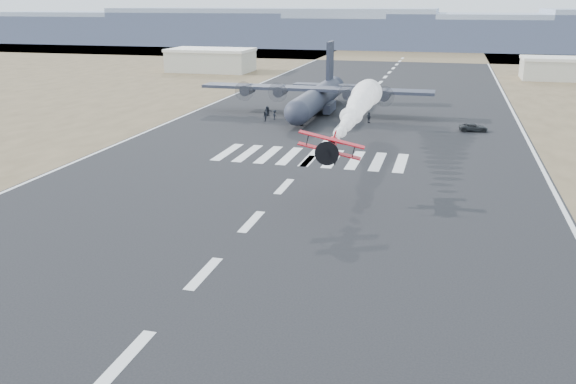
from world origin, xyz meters
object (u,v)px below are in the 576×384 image
at_px(crew_c, 275,115).
at_px(crew_a, 352,120).
at_px(aerobatic_biplane, 330,146).
at_px(crew_b, 300,117).
at_px(crew_f, 268,111).
at_px(crew_e, 267,111).
at_px(crew_h, 265,117).
at_px(support_vehicle, 473,128).
at_px(hangar_left, 211,60).
at_px(transport_aircraft, 317,96).
at_px(crew_g, 354,114).
at_px(crew_d, 369,118).
at_px(hangar_right, 561,68).

bearing_deg(crew_c, crew_a, -136.42).
relative_size(aerobatic_biplane, crew_b, 4.13).
bearing_deg(crew_f, crew_c, 118.97).
height_order(crew_e, crew_h, crew_e).
relative_size(aerobatic_biplane, crew_h, 3.90).
bearing_deg(support_vehicle, crew_e, 74.83).
xyz_separation_m(crew_b, crew_f, (-6.96, 3.92, -0.01)).
distance_m(hangar_left, transport_aircraft, 76.48).
relative_size(crew_c, crew_f, 1.09).
relative_size(support_vehicle, crew_h, 2.64).
bearing_deg(crew_a, support_vehicle, -132.20).
bearing_deg(crew_e, hangar_left, 77.93).
xyz_separation_m(hangar_left, crew_a, (53.80, -71.32, -2.58)).
distance_m(hangar_left, crew_g, 84.68).
bearing_deg(crew_h, crew_g, 90.67).
xyz_separation_m(transport_aircraft, crew_g, (7.72, -4.34, -2.29)).
bearing_deg(crew_g, crew_f, 78.05).
bearing_deg(support_vehicle, crew_b, 80.64).
distance_m(transport_aircraft, crew_a, 13.10).
xyz_separation_m(aerobatic_biplane, crew_d, (-1.76, 44.97, -5.17)).
bearing_deg(aerobatic_biplane, crew_f, 111.66).
height_order(hangar_left, crew_a, hangar_left).
bearing_deg(support_vehicle, hangar_left, 38.53).
relative_size(transport_aircraft, crew_e, 24.33).
relative_size(hangar_left, crew_e, 13.91).
distance_m(hangar_right, crew_b, 92.59).
distance_m(crew_e, crew_h, 5.61).
relative_size(hangar_left, support_vehicle, 5.42).
bearing_deg(crew_d, hangar_right, -77.74).
distance_m(crew_b, crew_f, 7.99).
bearing_deg(crew_f, crew_d, 169.17).
height_order(aerobatic_biplane, crew_f, aerobatic_biplane).
xyz_separation_m(crew_a, crew_d, (2.54, 2.57, 0.10)).
xyz_separation_m(transport_aircraft, crew_a, (8.17, -9.95, -2.38)).
relative_size(hangar_right, crew_c, 11.78).
bearing_deg(crew_h, crew_c, 125.36).
bearing_deg(aerobatic_biplane, crew_h, 113.23).
bearing_deg(crew_e, crew_g, -38.36).
distance_m(hangar_right, crew_e, 93.86).
height_order(aerobatic_biplane, crew_a, aerobatic_biplane).
distance_m(transport_aircraft, crew_h, 13.03).
relative_size(aerobatic_biplane, crew_d, 3.60).
bearing_deg(aerobatic_biplane, crew_a, 93.85).
bearing_deg(hangar_right, crew_c, -127.82).
height_order(aerobatic_biplane, crew_g, aerobatic_biplane).
distance_m(aerobatic_biplane, crew_g, 48.53).
bearing_deg(crew_d, crew_c, 46.11).
bearing_deg(crew_h, crew_f, 168.00).
relative_size(crew_b, crew_e, 0.92).
relative_size(transport_aircraft, crew_a, 25.91).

